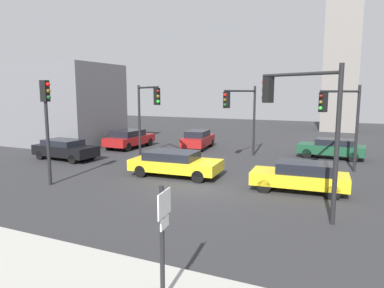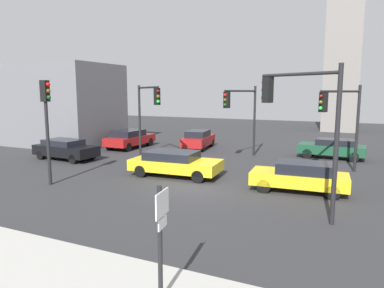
% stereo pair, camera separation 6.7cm
% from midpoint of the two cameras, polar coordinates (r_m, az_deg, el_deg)
% --- Properties ---
extents(ground_plane, '(83.46, 83.46, 0.00)m').
position_cam_midpoint_polar(ground_plane, '(16.77, 0.38, -7.03)').
color(ground_plane, '#2D2D30').
extents(sidewalk_corner, '(29.68, 3.38, 0.15)m').
position_cam_midpoint_polar(sidewalk_corner, '(9.70, -23.79, -19.34)').
color(sidewalk_corner, '#A8A59E').
rests_on(sidewalk_corner, ground_plane).
extents(direction_sign, '(0.16, 0.64, 2.47)m').
position_cam_midpoint_polar(direction_sign, '(7.40, -5.03, -14.08)').
color(direction_sign, black).
rests_on(direction_sign, ground_plane).
extents(traffic_light_0, '(0.48, 0.36, 5.03)m').
position_cam_midpoint_polar(traffic_light_0, '(18.02, -22.72, 4.73)').
color(traffic_light_0, black).
rests_on(traffic_light_0, ground_plane).
extents(traffic_light_1, '(3.00, 1.67, 5.41)m').
position_cam_midpoint_polar(traffic_light_1, '(13.22, 17.13, 5.22)').
color(traffic_light_1, black).
rests_on(traffic_light_1, ground_plane).
extents(traffic_light_2, '(1.98, 2.88, 4.88)m').
position_cam_midpoint_polar(traffic_light_2, '(20.30, 22.97, 4.79)').
color(traffic_light_2, black).
rests_on(traffic_light_2, ground_plane).
extents(traffic_light_3, '(3.26, 2.87, 4.95)m').
position_cam_midpoint_polar(traffic_light_3, '(22.85, -7.35, 6.23)').
color(traffic_light_3, black).
rests_on(traffic_light_3, ground_plane).
extents(traffic_light_4, '(1.07, 4.07, 4.90)m').
position_cam_midpoint_polar(traffic_light_4, '(23.24, 7.92, 5.91)').
color(traffic_light_4, black).
rests_on(traffic_light_4, ground_plane).
extents(car_0, '(2.04, 4.58, 1.47)m').
position_cam_midpoint_polar(car_0, '(28.62, -10.24, 0.90)').
color(car_0, maroon).
rests_on(car_0, ground_plane).
extents(car_1, '(4.56, 2.12, 1.34)m').
position_cam_midpoint_polar(car_1, '(24.85, -20.07, -0.76)').
color(car_1, black).
rests_on(car_1, ground_plane).
extents(car_2, '(4.34, 1.99, 1.36)m').
position_cam_midpoint_polar(car_2, '(16.60, 17.13, -5.03)').
color(car_2, yellow).
rests_on(car_2, ground_plane).
extents(car_3, '(4.34, 1.96, 1.34)m').
position_cam_midpoint_polar(car_3, '(25.60, 21.76, -0.58)').
color(car_3, '#19472D').
rests_on(car_3, ground_plane).
extents(car_4, '(2.15, 4.18, 1.48)m').
position_cam_midpoint_polar(car_4, '(27.83, 0.91, 0.80)').
color(car_4, maroon).
rests_on(car_4, ground_plane).
extents(car_7, '(4.89, 2.43, 1.33)m').
position_cam_midpoint_polar(car_7, '(18.87, -2.91, -3.05)').
color(car_7, yellow).
rests_on(car_7, ground_plane).
extents(building_flank, '(15.04, 6.27, 6.75)m').
position_cam_midpoint_polar(building_flank, '(34.31, -24.07, 5.89)').
color(building_flank, slate).
rests_on(building_flank, ground_plane).
extents(skyline_tower, '(3.78, 3.78, 24.07)m').
position_cam_midpoint_polar(skyline_tower, '(44.72, 23.51, 17.52)').
color(skyline_tower, gray).
rests_on(skyline_tower, ground_plane).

